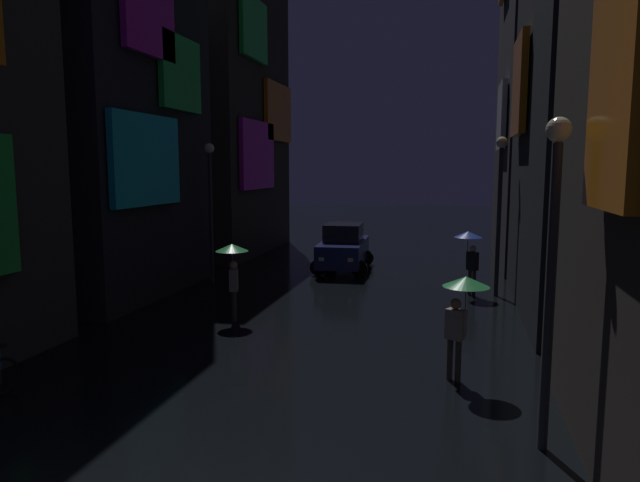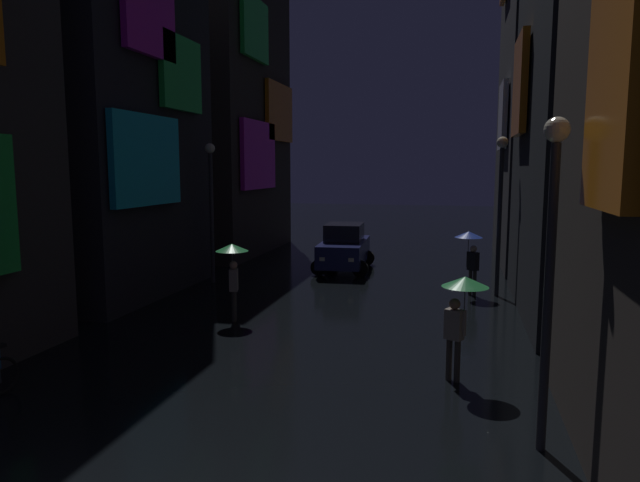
{
  "view_description": "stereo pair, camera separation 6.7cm",
  "coord_description": "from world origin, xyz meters",
  "views": [
    {
      "loc": [
        3.62,
        -4.29,
        4.21
      ],
      "look_at": [
        0.0,
        10.91,
        2.18
      ],
      "focal_mm": 32.0,
      "sensor_mm": 36.0,
      "label": 1
    },
    {
      "loc": [
        3.69,
        -4.28,
        4.21
      ],
      "look_at": [
        0.0,
        10.91,
        2.18
      ],
      "focal_mm": 32.0,
      "sensor_mm": 36.0,
      "label": 2
    }
  ],
  "objects": [
    {
      "name": "building_left_far",
      "position": [
        -7.47,
        22.26,
        6.7
      ],
      "size": [
        4.25,
        8.54,
        13.39
      ],
      "color": "#2D2826",
      "rests_on": "ground"
    },
    {
      "name": "streetlamp_left_far",
      "position": [
        -5.0,
        14.82,
        3.2
      ],
      "size": [
        0.36,
        0.36,
        5.06
      ],
      "color": "#2D2D33",
      "rests_on": "ground"
    },
    {
      "name": "pedestrian_midstreet_left_green",
      "position": [
        -2.29,
        10.14,
        1.67
      ],
      "size": [
        0.9,
        0.9,
        2.12
      ],
      "color": "#38332D",
      "rests_on": "ground"
    },
    {
      "name": "streetlamp_right_far",
      "position": [
        5.0,
        14.92,
        3.26
      ],
      "size": [
        0.36,
        0.36,
        5.17
      ],
      "color": "#2D2D33",
      "rests_on": "ground"
    },
    {
      "name": "building_left_mid",
      "position": [
        -7.46,
        12.54,
        7.53
      ],
      "size": [
        4.25,
        7.11,
        15.03
      ],
      "color": "#232328",
      "rests_on": "ground"
    },
    {
      "name": "car_distant",
      "position": [
        -0.8,
        18.42,
        0.93
      ],
      "size": [
        2.41,
        4.23,
        1.92
      ],
      "color": "navy",
      "rests_on": "ground"
    },
    {
      "name": "pedestrian_far_right_blue",
      "position": [
        4.11,
        14.86,
        1.67
      ],
      "size": [
        0.9,
        0.9,
        2.12
      ],
      "color": "#38332D",
      "rests_on": "ground"
    },
    {
      "name": "streetlamp_right_near",
      "position": [
        5.0,
        4.36,
        3.12
      ],
      "size": [
        0.36,
        0.36,
        4.91
      ],
      "color": "#2D2D33",
      "rests_on": "ground"
    },
    {
      "name": "pedestrian_foreground_left_green",
      "position": [
        3.81,
        6.86,
        1.67
      ],
      "size": [
        0.9,
        0.9,
        2.12
      ],
      "color": "#38332D",
      "rests_on": "ground"
    }
  ]
}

